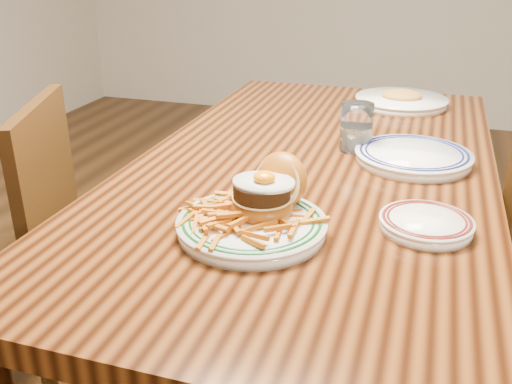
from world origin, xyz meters
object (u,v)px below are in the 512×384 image
(chair_left, at_px, (12,258))
(side_plate, at_px, (426,223))
(table, at_px, (313,194))
(main_plate, at_px, (257,212))

(chair_left, bearing_deg, side_plate, -24.10)
(table, height_order, side_plate, side_plate)
(chair_left, bearing_deg, main_plate, -32.58)
(table, height_order, chair_left, chair_left)
(main_plate, relative_size, side_plate, 1.70)
(table, relative_size, main_plate, 5.43)
(table, relative_size, side_plate, 9.26)
(table, distance_m, side_plate, 0.42)
(table, distance_m, chair_left, 0.81)
(table, xyz_separation_m, chair_left, (-0.75, -0.24, -0.18))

